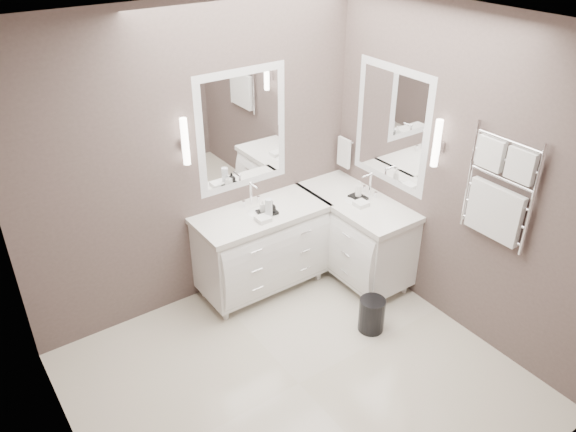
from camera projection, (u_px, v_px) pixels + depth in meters
floor at (299, 384)px, 4.43m from camera, size 3.20×3.00×0.01m
ceiling at (303, 31)px, 3.08m from camera, size 3.20×3.00×0.01m
wall_back at (197, 162)px, 4.82m from camera, size 3.20×0.01×2.70m
wall_front at (486, 377)px, 2.69m from camera, size 3.20×0.01×2.70m
wall_left at (55, 333)px, 2.96m from camera, size 0.01×3.00×2.70m
wall_right at (460, 178)px, 4.55m from camera, size 0.01×3.00×2.70m
vanity_back at (261, 245)px, 5.28m from camera, size 1.24×0.59×0.97m
vanity_right at (355, 232)px, 5.48m from camera, size 0.59×1.24×0.97m
mirror_back at (242, 130)px, 4.93m from camera, size 0.90×0.02×1.10m
mirror_right at (391, 126)px, 5.01m from camera, size 0.02×0.90×1.10m
sconce_back at (185, 142)px, 4.58m from camera, size 0.06×0.06×0.40m
sconce_right at (437, 144)px, 4.55m from camera, size 0.06×0.06×0.40m
towel_bar_corner at (344, 152)px, 5.60m from camera, size 0.03×0.22×0.30m
towel_ladder at (498, 194)px, 4.22m from camera, size 0.06×0.58×0.90m
waste_bin at (372, 315)px, 4.91m from camera, size 0.28×0.28×0.32m
amenity_tray_back at (267, 212)px, 5.05m from camera, size 0.19×0.15×0.03m
amenity_tray_right at (358, 197)px, 5.30m from camera, size 0.13×0.17×0.02m
water_bottle at (269, 208)px, 4.96m from camera, size 0.07×0.07×0.18m
soap_bottle_a at (263, 205)px, 5.02m from camera, size 0.07×0.07×0.12m
soap_bottle_b at (271, 206)px, 5.01m from camera, size 0.11×0.11×0.10m
soap_bottle_c at (359, 189)px, 5.26m from camera, size 0.08×0.08×0.16m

